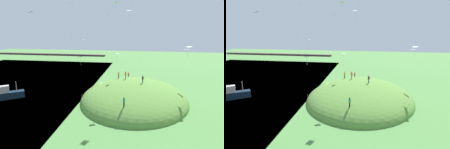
% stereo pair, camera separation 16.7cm
% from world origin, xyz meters
% --- Properties ---
extents(ground_plane, '(160.00, 160.00, 0.00)m').
position_xyz_m(ground_plane, '(0.00, 0.00, 0.00)').
color(ground_plane, '#4F873F').
extents(grass_hill, '(22.12, 26.34, 6.99)m').
position_xyz_m(grass_hill, '(6.47, -2.02, 0.00)').
color(grass_hill, '#598B38').
rests_on(grass_hill, ground_plane).
extents(bridge_deck_far, '(45.13, 1.80, 0.70)m').
position_xyz_m(bridge_deck_far, '(-29.45, 35.69, 3.52)').
color(bridge_deck_far, '#503D3B').
extents(boat_on_lake, '(5.75, 4.82, 3.64)m').
position_xyz_m(boat_on_lake, '(-19.99, -5.69, 1.01)').
color(boat_on_lake, black).
rests_on(boat_on_lake, lake_water).
extents(person_watching_kites, '(0.52, 0.52, 1.64)m').
position_xyz_m(person_watching_kites, '(8.19, -1.25, 4.47)').
color(person_watching_kites, navy).
rests_on(person_watching_kites, grass_hill).
extents(person_near_shore, '(0.60, 0.60, 1.74)m').
position_xyz_m(person_near_shore, '(2.39, 4.38, 3.86)').
color(person_near_shore, '#4F4845').
rests_on(person_near_shore, grass_hill).
extents(person_on_hilltop, '(0.47, 0.47, 1.65)m').
position_xyz_m(person_on_hilltop, '(5.28, -11.88, 3.33)').
color(person_on_hilltop, black).
rests_on(person_on_hilltop, grass_hill).
extents(person_walking_path, '(0.46, 0.46, 1.79)m').
position_xyz_m(person_walking_path, '(4.27, 2.27, 4.35)').
color(person_walking_path, '#262344').
rests_on(person_walking_path, grass_hill).
extents(person_with_child, '(0.55, 0.55, 1.69)m').
position_xyz_m(person_with_child, '(4.39, 9.82, 2.45)').
color(person_with_child, '#574E47').
rests_on(person_with_child, grass_hill).
extents(kite_0, '(0.74, 0.99, 2.22)m').
position_xyz_m(kite_0, '(2.28, 2.73, 8.86)').
color(kite_0, silver).
extents(kite_1, '(1.14, 1.03, 1.67)m').
position_xyz_m(kite_1, '(4.79, 2.25, 18.24)').
color(kite_1, white).
extents(kite_2, '(0.95, 1.02, 1.45)m').
position_xyz_m(kite_2, '(4.21, 18.91, 16.54)').
color(kite_2, white).
extents(kite_3, '(1.32, 1.12, 1.12)m').
position_xyz_m(kite_3, '(-1.27, 12.13, 18.05)').
color(kite_3, '#F5DFD3').
extents(kite_5, '(1.14, 1.34, 1.30)m').
position_xyz_m(kite_5, '(-10.87, -9.84, 17.48)').
color(kite_5, white).
extents(kite_6, '(1.23, 1.39, 2.07)m').
position_xyz_m(kite_6, '(17.11, -0.42, 11.03)').
color(kite_6, white).
extents(kite_7, '(1.44, 1.37, 2.29)m').
position_xyz_m(kite_7, '(-7.89, 6.96, 7.29)').
color(kite_7, white).
extents(kite_8, '(0.66, 0.83, 1.99)m').
position_xyz_m(kite_8, '(-8.35, 2.84, 13.08)').
color(kite_8, white).
extents(kite_9, '(1.26, 1.04, 2.00)m').
position_xyz_m(kite_9, '(17.53, 3.96, 10.00)').
color(kite_9, white).
extents(kite_10, '(0.99, 0.85, 2.18)m').
position_xyz_m(kite_10, '(-5.40, 1.58, 11.94)').
color(kite_10, white).
extents(kite_11, '(1.20, 0.96, 2.21)m').
position_xyz_m(kite_11, '(-5.27, -4.81, 19.18)').
color(kite_11, silver).
extents(kite_12, '(1.18, 1.16, 1.58)m').
position_xyz_m(kite_12, '(3.10, -5.48, 19.16)').
color(kite_12, silver).
extents(mooring_post, '(0.14, 0.14, 0.83)m').
position_xyz_m(mooring_post, '(-4.61, -3.11, 0.41)').
color(mooring_post, brown).
rests_on(mooring_post, ground_plane).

